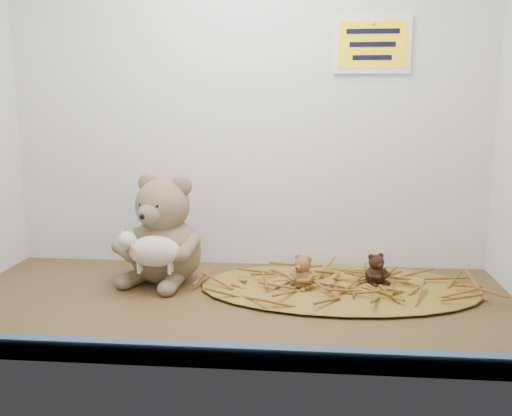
# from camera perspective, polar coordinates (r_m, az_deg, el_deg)

# --- Properties ---
(alcove_shell) EXTENTS (1.20, 0.60, 0.90)m
(alcove_shell) POSITION_cam_1_polar(r_m,az_deg,el_deg) (1.23, -1.93, 12.14)
(alcove_shell) COLOR #453018
(alcove_shell) RESTS_ON ground
(front_rail) EXTENTS (1.19, 0.02, 0.04)m
(front_rail) POSITION_cam_1_polar(r_m,az_deg,el_deg) (0.95, -4.74, -14.41)
(front_rail) COLOR #364A67
(front_rail) RESTS_ON shelf_floor
(straw_bed) EXTENTS (0.63, 0.37, 0.01)m
(straw_bed) POSITION_cam_1_polar(r_m,az_deg,el_deg) (1.31, 8.33, -7.84)
(straw_bed) COLOR brown
(straw_bed) RESTS_ON shelf_floor
(main_teddy) EXTENTS (0.26, 0.27, 0.25)m
(main_teddy) POSITION_cam_1_polar(r_m,az_deg,el_deg) (1.34, -9.13, -2.05)
(main_teddy) COLOR #7A634B
(main_teddy) RESTS_ON shelf_floor
(toy_lamb) EXTENTS (0.15, 0.09, 0.10)m
(toy_lamb) POSITION_cam_1_polar(r_m,az_deg,el_deg) (1.26, -10.11, -4.29)
(toy_lamb) COLOR silver
(toy_lamb) RESTS_ON main_teddy
(mini_teddy_tan) EXTENTS (0.09, 0.09, 0.08)m
(mini_teddy_tan) POSITION_cam_1_polar(r_m,az_deg,el_deg) (1.27, 4.71, -6.23)
(mini_teddy_tan) COLOR brown
(mini_teddy_tan) RESTS_ON straw_bed
(mini_teddy_brown) EXTENTS (0.08, 0.08, 0.07)m
(mini_teddy_brown) POSITION_cam_1_polar(r_m,az_deg,el_deg) (1.32, 11.89, -5.84)
(mini_teddy_brown) COLOR black
(mini_teddy_brown) RESTS_ON straw_bed
(wall_sign) EXTENTS (0.16, 0.01, 0.11)m
(wall_sign) POSITION_cam_1_polar(r_m,az_deg,el_deg) (1.44, 11.55, 15.71)
(wall_sign) COLOR yellow
(wall_sign) RESTS_ON back_wall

